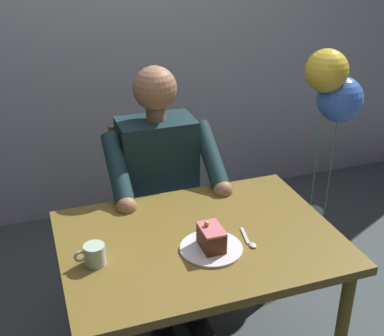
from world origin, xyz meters
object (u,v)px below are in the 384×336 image
Objects in this scene: cake_slice at (211,237)px; dessert_spoon at (249,241)px; coffee_cup at (94,254)px; balloon_display at (332,103)px; dining_table at (199,255)px; seated_person at (162,192)px; chair at (154,202)px.

cake_slice reaches higher than dessert_spoon.
coffee_cup is 0.09× the size of balloon_display.
cake_slice is 1.28m from balloon_display.
dining_table is 0.52m from seated_person.
chair reaches higher than dessert_spoon.
cake_slice reaches higher than coffee_cup.
cake_slice is 0.83× the size of dessert_spoon.
dessert_spoon is (-0.17, 0.61, 0.08)m from seated_person.
dining_table is 0.17m from cake_slice.
dining_table is 9.60× the size of coffee_cup.
balloon_display is (-1.01, -0.16, 0.28)m from seated_person.
seated_person is at bearing -88.84° from cake_slice.
seated_person reaches higher than chair.
balloon_display reaches higher than chair.
balloon_display is (-1.01, -0.69, 0.29)m from dining_table.
cake_slice is at bearing 90.91° from chair.
cake_slice reaches higher than dining_table.
coffee_cup is (0.41, 0.73, 0.26)m from chair.
cake_slice is 0.16m from dessert_spoon.
chair is at bearing -90.00° from dining_table.
seated_person reaches higher than coffee_cup.
dessert_spoon is (-0.15, 0.00, -0.05)m from cake_slice.
seated_person is 1.01× the size of balloon_display.
seated_person reaches higher than dining_table.
coffee_cup is at bearing 27.00° from balloon_display.
cake_slice is at bearing 97.75° from dining_table.
seated_person is 0.63m from cake_slice.
coffee_cup is at bearing -7.36° from cake_slice.
dessert_spoon is at bearing 174.49° from coffee_cup.
dessert_spoon is at bearing 151.06° from dining_table.
dessert_spoon reaches higher than dining_table.
dining_table is 0.43m from coffee_cup.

